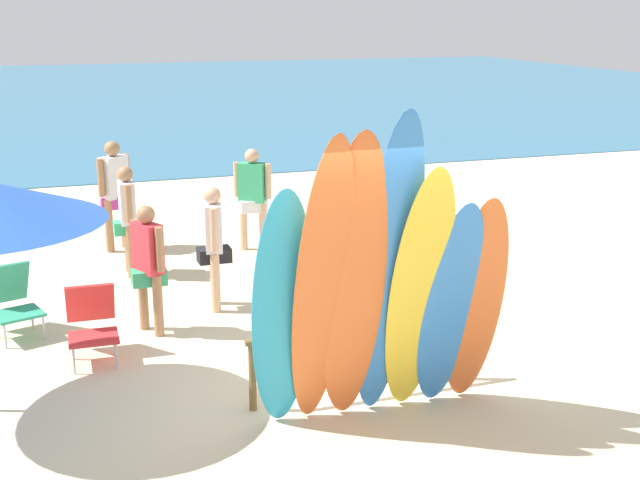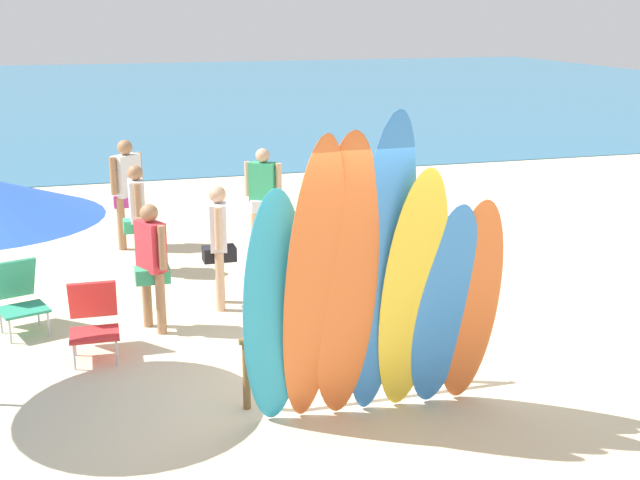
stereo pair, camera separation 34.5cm
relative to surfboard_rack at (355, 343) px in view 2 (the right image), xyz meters
name	(u,v)px [view 2 (the right image)]	position (x,y,z in m)	size (l,w,h in m)	color
ground	(174,156)	(0.00, 14.00, -0.52)	(60.00, 60.00, 0.00)	beige
ocean_water	(126,92)	(0.00, 30.95, -0.51)	(60.00, 40.00, 0.02)	teal
surfboard_rack	(355,343)	(0.00, 0.00, 0.00)	(2.20, 0.07, 0.69)	brown
surfboard_teal_0	(274,310)	(-0.88, -0.45, 0.58)	(0.53, 0.08, 2.22)	#289EC6
surfboard_orange_1	(313,287)	(-0.57, -0.60, 0.81)	(0.50, 0.07, 2.72)	orange
surfboard_orange_2	(345,283)	(-0.30, -0.59, 0.81)	(0.57, 0.08, 2.72)	orange
surfboard_blue_3	(381,272)	(0.02, -0.61, 0.89)	(0.53, 0.06, 2.87)	#337AD1
surfboard_yellow_4	(412,295)	(0.30, -0.62, 0.66)	(0.55, 0.07, 2.42)	yellow
surfboard_blue_5	(444,309)	(0.62, -0.58, 0.49)	(0.56, 0.07, 2.07)	#337AD1
surfboard_orange_6	(471,304)	(0.89, -0.57, 0.50)	(0.52, 0.07, 2.08)	orange
beachgoer_photographing	(137,211)	(-1.62, 4.50, 0.35)	(0.39, 0.57, 1.51)	#9E704C
beachgoer_by_water	(152,258)	(-1.65, 2.23, 0.33)	(0.38, 0.51, 1.48)	#9E704C
beachgoer_strolling	(127,186)	(-1.66, 5.85, 0.44)	(0.50, 0.44, 1.66)	#9E704C
beachgoer_near_rack	(219,238)	(-0.79, 2.80, 0.35)	(0.39, 0.57, 1.52)	tan
beachgoer_midbeach	(263,192)	(0.29, 5.13, 0.37)	(0.50, 0.38, 1.55)	tan
beach_chair_red	(18,294)	(-3.13, 2.68, -0.09)	(0.69, 0.82, 0.81)	#B7B7BC
beach_chair_blue	(94,316)	(-2.33, 1.71, -0.10)	(0.52, 0.76, 0.79)	#B7B7BC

